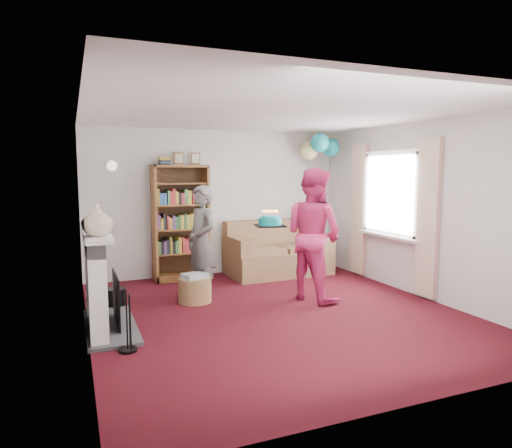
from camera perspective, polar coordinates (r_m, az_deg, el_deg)
name	(u,v)px	position (r m, az deg, el deg)	size (l,w,h in m)	color
ground	(276,313)	(5.92, 2.54, -11.03)	(5.00, 5.00, 0.00)	black
wall_back	(217,203)	(8.01, -4.92, 2.69)	(4.50, 0.02, 2.50)	silver
wall_left	(83,223)	(5.16, -20.86, 0.12)	(0.02, 5.00, 2.50)	silver
wall_right	(420,210)	(6.92, 19.87, 1.71)	(0.02, 5.00, 2.50)	silver
ceiling	(277,112)	(5.69, 2.67, 13.78)	(4.50, 5.00, 0.01)	white
fireplace	(101,285)	(5.48, -18.78, -7.29)	(0.55, 1.80, 1.12)	#3F3F42
window_bay	(390,210)	(7.35, 16.41, 1.72)	(0.14, 2.02, 2.20)	white
wall_sconce	(112,166)	(7.52, -17.58, 6.96)	(0.16, 0.23, 0.16)	gold
bookcase	(180,224)	(7.66, -9.47, 0.04)	(0.90, 0.42, 2.11)	#472B14
sofa	(277,254)	(8.06, 2.60, -3.75)	(1.75, 0.93, 0.93)	brown
wicker_basket	(195,289)	(6.39, -7.65, -8.04)	(0.45, 0.45, 0.40)	olive
person_striped	(202,242)	(6.49, -6.83, -2.26)	(0.58, 0.38, 1.60)	black
person_magenta	(313,234)	(6.40, 7.17, -1.30)	(0.89, 0.70, 1.84)	#C2265C
birthday_cake	(270,222)	(6.47, 1.77, 0.31)	(0.40, 0.40, 0.22)	black
balloons	(320,147)	(8.26, 7.99, 9.50)	(0.65, 0.71, 1.77)	#3F3F3F
mantel_vase	(97,220)	(5.01, -19.24, 0.49)	(0.32, 0.32, 0.33)	beige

